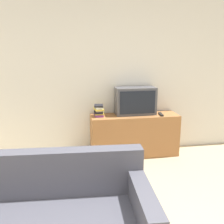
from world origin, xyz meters
TOP-DOWN VIEW (x-y plane):
  - wall_back at (0.00, 3.03)m, footprint 9.00×0.06m
  - tv_stand at (0.65, 2.77)m, footprint 1.42×0.42m
  - television at (0.67, 2.83)m, footprint 0.65×0.29m
  - book_stack at (0.07, 2.80)m, footprint 0.16×0.22m
  - remote_on_stand at (1.07, 2.70)m, footprint 0.07×0.20m

SIDE VIEW (x-z plane):
  - tv_stand at x=0.65m, z-range 0.00..0.68m
  - remote_on_stand at x=1.07m, z-range 0.68..0.70m
  - book_stack at x=0.07m, z-range 0.68..0.86m
  - television at x=0.67m, z-range 0.68..1.12m
  - wall_back at x=0.00m, z-range 0.00..2.60m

